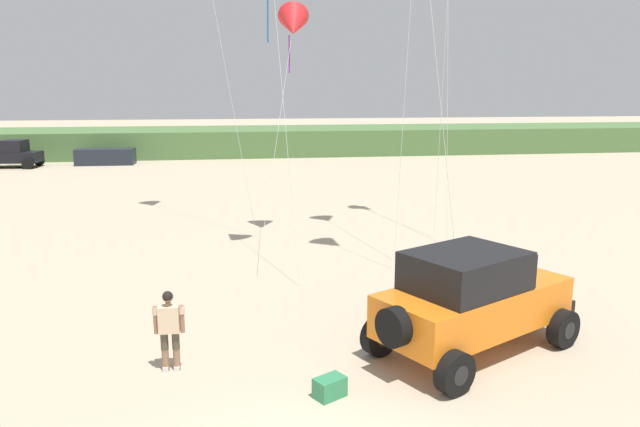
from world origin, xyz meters
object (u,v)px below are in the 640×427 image
Objects in this scene: jeep at (473,298)px; distant_pickup at (8,155)px; person_watching at (169,326)px; distant_sedan at (106,157)px; kite_black_sled at (293,25)px; cooler_box at (330,387)px.

jeep is 40.15m from distant_pickup.
person_watching is 0.35× the size of distant_pickup.
person_watching is 35.96m from distant_sedan.
distant_pickup is (-14.53, 34.29, 0.00)m from person_watching.
jeep is at bearing -75.95° from kite_black_sled.
kite_black_sled is (11.59, -24.65, 7.16)m from distant_sedan.
distant_pickup is at bearing 121.18° from jeep.
cooler_box is at bearing -63.97° from distant_pickup.
cooler_box is 0.13× the size of distant_sedan.
distant_sedan is 0.49× the size of kite_black_sled.
kite_black_sled reaches higher than person_watching.
distant_pickup is 0.55× the size of kite_black_sled.
distant_sedan is (6.57, 0.78, -0.34)m from distant_pickup.
distant_sedan reaches higher than cooler_box.
jeep is 12.64m from kite_black_sled.
distant_pickup is (-20.79, 34.35, -0.26)m from jeep.
distant_sedan is 28.17m from kite_black_sled.
kite_black_sled is (0.67, 11.93, 7.57)m from cooler_box.
jeep is at bearing -5.88° from cooler_box.
jeep reaches higher than person_watching.
distant_pickup is at bearing 86.32° from cooler_box.
distant_pickup is 1.12× the size of distant_sedan.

